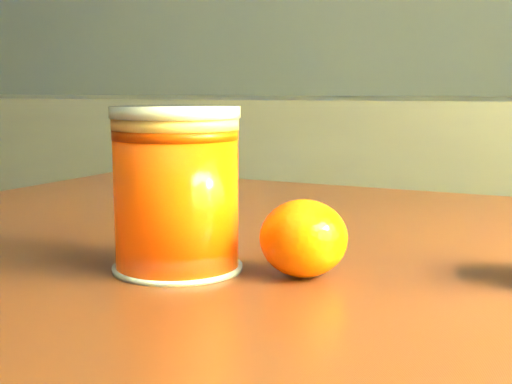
% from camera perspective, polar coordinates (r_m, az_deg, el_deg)
% --- Properties ---
extents(kitchen_counter, '(3.15, 0.60, 0.90)m').
position_cam_1_polar(kitchen_counter, '(1.90, -10.18, -6.24)').
color(kitchen_counter, '#4F4E53').
rests_on(kitchen_counter, ground).
extents(juice_glass, '(0.09, 0.09, 0.11)m').
position_cam_1_polar(juice_glass, '(0.49, -6.39, 0.14)').
color(juice_glass, '#F54204').
rests_on(juice_glass, table).
extents(orange_front, '(0.07, 0.07, 0.05)m').
position_cam_1_polar(orange_front, '(0.47, 3.83, -3.71)').
color(orange_front, '#FF6805').
rests_on(orange_front, table).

